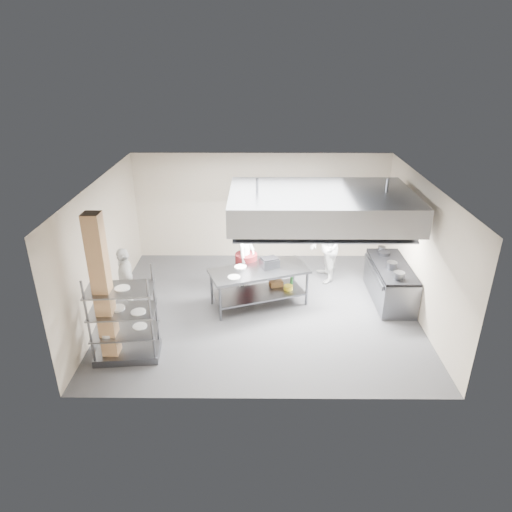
{
  "coord_description": "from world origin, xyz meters",
  "views": [
    {
      "loc": [
        -0.06,
        -9.17,
        5.52
      ],
      "look_at": [
        -0.12,
        0.2,
        1.26
      ],
      "focal_mm": 32.0,
      "sensor_mm": 36.0,
      "label": 1
    }
  ],
  "objects_px": {
    "island": "(259,287)",
    "chef_plating": "(126,282)",
    "stockpot": "(392,265)",
    "griddle": "(269,263)",
    "chef_head": "(245,257)",
    "chef_line": "(325,247)",
    "pass_rack": "(123,316)",
    "cooking_range": "(390,283)"
  },
  "relations": [
    {
      "from": "island",
      "to": "cooking_range",
      "type": "bearing_deg",
      "value": -14.39
    },
    {
      "from": "chef_head",
      "to": "chef_plating",
      "type": "relative_size",
      "value": 1.16
    },
    {
      "from": "island",
      "to": "chef_plating",
      "type": "distance_m",
      "value": 3.0
    },
    {
      "from": "pass_rack",
      "to": "cooking_range",
      "type": "distance_m",
      "value": 6.17
    },
    {
      "from": "island",
      "to": "chef_line",
      "type": "xyz_separation_m",
      "value": [
        1.68,
        1.27,
        0.49
      ]
    },
    {
      "from": "griddle",
      "to": "stockpot",
      "type": "xyz_separation_m",
      "value": [
        2.82,
        -0.07,
        -0.03
      ]
    },
    {
      "from": "stockpot",
      "to": "pass_rack",
      "type": "bearing_deg",
      "value": -159.42
    },
    {
      "from": "chef_head",
      "to": "stockpot",
      "type": "relative_size",
      "value": 7.97
    },
    {
      "from": "chef_head",
      "to": "chef_line",
      "type": "xyz_separation_m",
      "value": [
        2.02,
        0.64,
        0.0
      ]
    },
    {
      "from": "island",
      "to": "chef_head",
      "type": "xyz_separation_m",
      "value": [
        -0.34,
        0.62,
        0.49
      ]
    },
    {
      "from": "pass_rack",
      "to": "stockpot",
      "type": "bearing_deg",
      "value": 15.28
    },
    {
      "from": "chef_line",
      "to": "chef_head",
      "type": "bearing_deg",
      "value": -77.11
    },
    {
      "from": "chef_line",
      "to": "stockpot",
      "type": "height_order",
      "value": "chef_line"
    },
    {
      "from": "chef_head",
      "to": "chef_plating",
      "type": "height_order",
      "value": "chef_head"
    },
    {
      "from": "chef_line",
      "to": "griddle",
      "type": "relative_size",
      "value": 4.77
    },
    {
      "from": "chef_head",
      "to": "chef_plating",
      "type": "xyz_separation_m",
      "value": [
        -2.61,
        -1.07,
        -0.13
      ]
    },
    {
      "from": "pass_rack",
      "to": "chef_plating",
      "type": "xyz_separation_m",
      "value": [
        -0.37,
        1.56,
        -0.11
      ]
    },
    {
      "from": "griddle",
      "to": "chef_head",
      "type": "bearing_deg",
      "value": 117.12
    },
    {
      "from": "chef_line",
      "to": "griddle",
      "type": "height_order",
      "value": "chef_line"
    },
    {
      "from": "island",
      "to": "griddle",
      "type": "xyz_separation_m",
      "value": [
        0.24,
        0.17,
        0.55
      ]
    },
    {
      "from": "chef_head",
      "to": "griddle",
      "type": "height_order",
      "value": "chef_head"
    },
    {
      "from": "island",
      "to": "stockpot",
      "type": "distance_m",
      "value": 3.1
    },
    {
      "from": "stockpot",
      "to": "cooking_range",
      "type": "bearing_deg",
      "value": 67.95
    },
    {
      "from": "chef_plating",
      "to": "griddle",
      "type": "xyz_separation_m",
      "value": [
        3.18,
        0.62,
        0.19
      ]
    },
    {
      "from": "island",
      "to": "chef_plating",
      "type": "bearing_deg",
      "value": 168.91
    },
    {
      "from": "chef_line",
      "to": "chef_plating",
      "type": "xyz_separation_m",
      "value": [
        -4.63,
        -1.71,
        -0.13
      ]
    },
    {
      "from": "pass_rack",
      "to": "cooking_range",
      "type": "xyz_separation_m",
      "value": [
        5.71,
        2.3,
        -0.5
      ]
    },
    {
      "from": "cooking_range",
      "to": "chef_line",
      "type": "xyz_separation_m",
      "value": [
        -1.45,
        0.97,
        0.53
      ]
    },
    {
      "from": "island",
      "to": "chef_head",
      "type": "height_order",
      "value": "chef_head"
    },
    {
      "from": "island",
      "to": "pass_rack",
      "type": "relative_size",
      "value": 1.22
    },
    {
      "from": "chef_line",
      "to": "griddle",
      "type": "distance_m",
      "value": 1.81
    },
    {
      "from": "chef_line",
      "to": "chef_plating",
      "type": "height_order",
      "value": "chef_line"
    },
    {
      "from": "chef_head",
      "to": "pass_rack",
      "type": "bearing_deg",
      "value": 155.79
    },
    {
      "from": "chef_head",
      "to": "chef_line",
      "type": "height_order",
      "value": "chef_line"
    },
    {
      "from": "pass_rack",
      "to": "stockpot",
      "type": "distance_m",
      "value": 6.01
    },
    {
      "from": "island",
      "to": "stockpot",
      "type": "relative_size",
      "value": 9.45
    },
    {
      "from": "island",
      "to": "stockpot",
      "type": "xyz_separation_m",
      "value": [
        3.06,
        0.11,
        0.53
      ]
    },
    {
      "from": "pass_rack",
      "to": "cooking_range",
      "type": "relative_size",
      "value": 0.92
    },
    {
      "from": "cooking_range",
      "to": "stockpot",
      "type": "height_order",
      "value": "stockpot"
    },
    {
      "from": "island",
      "to": "griddle",
      "type": "relative_size",
      "value": 5.64
    },
    {
      "from": "cooking_range",
      "to": "stockpot",
      "type": "xyz_separation_m",
      "value": [
        -0.08,
        -0.19,
        0.56
      ]
    },
    {
      "from": "pass_rack",
      "to": "griddle",
      "type": "relative_size",
      "value": 4.63
    }
  ]
}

